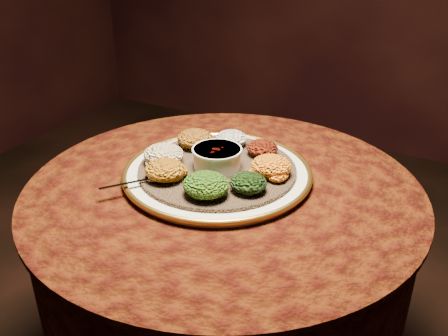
% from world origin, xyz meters
% --- Properties ---
extents(table, '(0.96, 0.96, 0.73)m').
position_xyz_m(table, '(0.00, 0.00, 0.55)').
color(table, black).
rests_on(table, ground).
extents(platter, '(0.58, 0.58, 0.02)m').
position_xyz_m(platter, '(-0.03, 0.03, 0.75)').
color(platter, beige).
rests_on(platter, table).
extents(injera, '(0.43, 0.43, 0.01)m').
position_xyz_m(injera, '(-0.03, 0.03, 0.76)').
color(injera, brown).
rests_on(injera, platter).
extents(stew_bowl, '(0.12, 0.12, 0.05)m').
position_xyz_m(stew_bowl, '(-0.03, 0.03, 0.79)').
color(stew_bowl, silver).
rests_on(stew_bowl, injera).
extents(spoon, '(0.10, 0.12, 0.01)m').
position_xyz_m(spoon, '(-0.14, -0.11, 0.77)').
color(spoon, silver).
rests_on(spoon, injera).
extents(portion_ayib, '(0.08, 0.08, 0.04)m').
position_xyz_m(portion_ayib, '(-0.06, 0.16, 0.78)').
color(portion_ayib, white).
rests_on(portion_ayib, injera).
extents(portion_kitfo, '(0.08, 0.08, 0.04)m').
position_xyz_m(portion_kitfo, '(0.04, 0.15, 0.78)').
color(portion_kitfo, black).
rests_on(portion_kitfo, injera).
extents(portion_tikil, '(0.10, 0.09, 0.05)m').
position_xyz_m(portion_tikil, '(0.10, 0.06, 0.79)').
color(portion_tikil, '#C68410').
rests_on(portion_tikil, injera).
extents(portion_gomen, '(0.09, 0.08, 0.04)m').
position_xyz_m(portion_gomen, '(0.08, -0.04, 0.78)').
color(portion_gomen, black).
rests_on(portion_gomen, injera).
extents(portion_mixveg, '(0.11, 0.10, 0.05)m').
position_xyz_m(portion_mixveg, '(0.01, -0.10, 0.79)').
color(portion_mixveg, '#913209').
rests_on(portion_mixveg, injera).
extents(portion_kik, '(0.10, 0.09, 0.05)m').
position_xyz_m(portion_kik, '(-0.11, -0.08, 0.79)').
color(portion_kik, '#9B5A0D').
rests_on(portion_kik, injera).
extents(portion_timatim, '(0.10, 0.10, 0.05)m').
position_xyz_m(portion_timatim, '(-0.16, -0.01, 0.79)').
color(portion_timatim, maroon).
rests_on(portion_timatim, injera).
extents(portion_shiro, '(0.10, 0.09, 0.05)m').
position_xyz_m(portion_shiro, '(-0.14, 0.11, 0.79)').
color(portion_shiro, '#875110').
rests_on(portion_shiro, injera).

